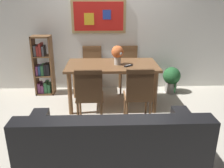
{
  "coord_description": "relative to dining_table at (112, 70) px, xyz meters",
  "views": [
    {
      "loc": [
        -0.12,
        -3.54,
        1.84
      ],
      "look_at": [
        0.01,
        -0.3,
        0.65
      ],
      "focal_mm": 38.1,
      "sensor_mm": 36.0,
      "label": 1
    }
  ],
  "objects": [
    {
      "name": "tv_remote",
      "position": [
        0.26,
        -0.15,
        0.11
      ],
      "size": [
        0.15,
        0.13,
        0.02
      ],
      "color": "black",
      "rests_on": "dining_table"
    },
    {
      "name": "potted_ivy",
      "position": [
        1.22,
        0.55,
        -0.36
      ],
      "size": [
        0.35,
        0.35,
        0.53
      ],
      "color": "#B2ADA3",
      "rests_on": "ground_plane"
    },
    {
      "name": "dining_table",
      "position": [
        0.0,
        0.0,
        0.0
      ],
      "size": [
        1.56,
        0.85,
        0.76
      ],
      "color": "brown",
      "rests_on": "ground_plane"
    },
    {
      "name": "ground_plane",
      "position": [
        -0.03,
        -0.4,
        -0.66
      ],
      "size": [
        12.0,
        12.0,
        0.0
      ],
      "primitive_type": "plane",
      "color": "beige"
    },
    {
      "name": "dining_chair_far_right",
      "position": [
        0.36,
        0.74,
        -0.12
      ],
      "size": [
        0.4,
        0.41,
        0.91
      ],
      "color": "brown",
      "rests_on": "ground_plane"
    },
    {
      "name": "bookshelf",
      "position": [
        -1.33,
        0.59,
        -0.13
      ],
      "size": [
        0.36,
        0.28,
        1.16
      ],
      "color": "brown",
      "rests_on": "ground_plane"
    },
    {
      "name": "dining_chair_far_left",
      "position": [
        -0.38,
        0.74,
        -0.12
      ],
      "size": [
        0.4,
        0.41,
        0.91
      ],
      "color": "brown",
      "rests_on": "ground_plane"
    },
    {
      "name": "wall_back_with_painting",
      "position": [
        -0.04,
        0.93,
        0.64
      ],
      "size": [
        5.2,
        0.14,
        2.6
      ],
      "color": "silver",
      "rests_on": "ground_plane"
    },
    {
      "name": "dining_chair_near_left",
      "position": [
        -0.36,
        -0.74,
        -0.12
      ],
      "size": [
        0.4,
        0.41,
        0.91
      ],
      "color": "brown",
      "rests_on": "ground_plane"
    },
    {
      "name": "flower_vase",
      "position": [
        0.09,
        -0.04,
        0.3
      ],
      "size": [
        0.21,
        0.21,
        0.33
      ],
      "color": "beige",
      "rests_on": "dining_table"
    },
    {
      "name": "leather_couch",
      "position": [
        -0.07,
        -1.86,
        -0.35
      ],
      "size": [
        1.8,
        0.84,
        0.84
      ],
      "color": "black",
      "rests_on": "ground_plane"
    },
    {
      "name": "dining_chair_near_right",
      "position": [
        0.36,
        -0.74,
        -0.12
      ],
      "size": [
        0.4,
        0.41,
        0.91
      ],
      "color": "brown",
      "rests_on": "ground_plane"
    }
  ]
}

